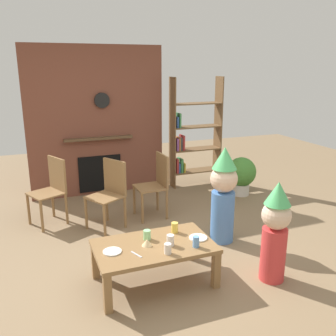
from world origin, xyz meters
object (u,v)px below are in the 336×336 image
paper_cup_far_left (175,228)px  paper_plate_rear (198,238)px  coffee_table (154,250)px  dining_chair_right (156,182)px  paper_cup_far_right (196,242)px  bookshelf (192,138)px  paper_cup_center (170,240)px  birthday_cake_slice (147,242)px  paper_cup_near_right (147,235)px  paper_plate_front (112,251)px  child_with_cone_hat (275,229)px  potted_plant_tall (241,174)px  paper_cup_near_left (168,249)px  child_in_pink (223,193)px  dining_chair_middle (110,190)px  dining_chair_left (52,187)px

paper_cup_far_left → paper_plate_rear: paper_cup_far_left is taller
coffee_table → dining_chair_right: (0.58, 1.58, 0.16)m
paper_cup_far_right → bookshelf: bearing=66.2°
paper_cup_center → birthday_cake_slice: (-0.21, 0.08, -0.02)m
dining_chair_right → paper_cup_near_right: bearing=65.5°
bookshelf → paper_plate_front: bearing=-127.1°
child_with_cone_hat → paper_cup_far_left: bearing=-14.8°
coffee_table → paper_cup_near_right: 0.17m
potted_plant_tall → dining_chair_right: bearing=-168.2°
paper_cup_near_left → paper_cup_near_right: (-0.09, 0.34, -0.00)m
paper_cup_near_right → potted_plant_tall: 2.85m
paper_cup_far_left → paper_cup_center: bearing=-120.3°
dining_chair_right → coffee_table: bearing=68.1°
coffee_table → child_with_cone_hat: (1.12, -0.37, 0.19)m
paper_plate_rear → child_in_pink: size_ratio=0.16×
child_with_cone_hat → child_in_pink: 0.94m
paper_plate_rear → dining_chair_right: (0.12, 1.62, 0.09)m
child_with_cone_hat → paper_plate_rear: bearing=-8.4°
bookshelf → child_with_cone_hat: size_ratio=1.84×
paper_cup_near_right → birthday_cake_slice: (-0.04, -0.13, -0.02)m
paper_cup_far_right → paper_plate_front: 0.79m
child_with_cone_hat → birthday_cake_slice: bearing=1.0°
coffee_table → paper_cup_near_left: (0.06, -0.22, 0.11)m
birthday_cake_slice → paper_cup_center: bearing=-19.9°
paper_cup_near_right → child_in_pink: child_in_pink is taller
paper_cup_near_left → dining_chair_right: bearing=73.9°
dining_chair_middle → dining_chair_right: size_ratio=1.00×
child_in_pink → dining_chair_middle: bearing=-65.1°
coffee_table → potted_plant_tall: size_ratio=1.81×
paper_cup_far_left → child_in_pink: size_ratio=0.09×
paper_plate_rear → paper_cup_near_right: bearing=161.5°
child_in_pink → potted_plant_tall: child_in_pink is taller
paper_cup_near_left → dining_chair_left: size_ratio=0.11×
paper_plate_front → birthday_cake_slice: (0.34, 0.01, 0.03)m
coffee_table → paper_cup_far_left: size_ratio=10.65×
paper_cup_far_left → paper_cup_far_right: same height
paper_plate_rear → birthday_cake_slice: (-0.53, 0.04, 0.03)m
coffee_table → bookshelf: bearing=58.9°
paper_plate_rear → child_with_cone_hat: (0.67, -0.34, 0.13)m
child_in_pink → paper_plate_rear: bearing=16.6°
coffee_table → dining_chair_left: (-0.81, 1.87, 0.16)m
paper_cup_center → paper_plate_rear: size_ratio=0.59×
child_with_cone_hat → dining_chair_left: bearing=-31.0°
paper_plate_rear → child_in_pink: (0.61, 0.60, 0.20)m
paper_cup_near_right → dining_chair_left: 1.91m
bookshelf → dining_chair_right: size_ratio=2.11×
paper_plate_rear → child_in_pink: 0.88m
dining_chair_left → paper_plate_rear: bearing=98.4°
paper_cup_far_left → paper_cup_far_right: (0.07, -0.37, 0.00)m
coffee_table → paper_cup_near_right: size_ratio=11.78×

